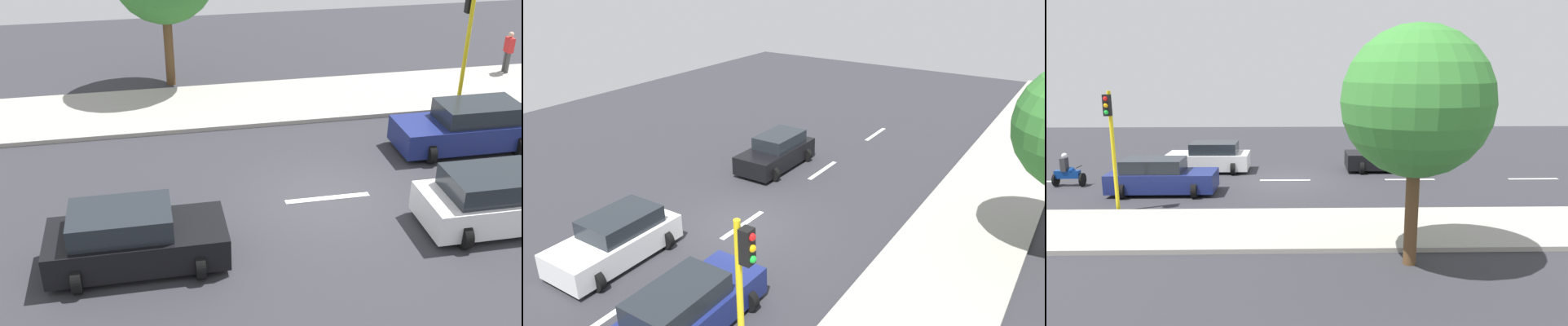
# 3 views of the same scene
# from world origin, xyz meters

# --- Properties ---
(ground_plane) EXTENTS (40.00, 60.00, 0.10)m
(ground_plane) POSITION_xyz_m (0.00, 0.00, -0.05)
(ground_plane) COLOR #2D2D33
(sidewalk) EXTENTS (4.00, 60.00, 0.15)m
(sidewalk) POSITION_xyz_m (7.00, 0.00, 0.07)
(sidewalk) COLOR #9E998E
(sidewalk) RESTS_ON ground
(lane_stripe_mid) EXTENTS (0.20, 2.40, 0.01)m
(lane_stripe_mid) POSITION_xyz_m (0.00, 0.00, 0.01)
(lane_stripe_mid) COLOR white
(lane_stripe_mid) RESTS_ON ground
(lane_stripe_south) EXTENTS (0.20, 2.40, 0.01)m
(lane_stripe_south) POSITION_xyz_m (0.00, 6.00, 0.01)
(lane_stripe_south) COLOR white
(lane_stripe_south) RESTS_ON ground
(car_black) EXTENTS (2.20, 4.14, 1.52)m
(car_black) POSITION_xyz_m (-2.04, 5.28, 0.71)
(car_black) COLOR black
(car_black) RESTS_ON ground
(car_dark_blue) EXTENTS (2.15, 4.48, 1.52)m
(car_dark_blue) POSITION_xyz_m (2.24, -5.23, 0.71)
(car_dark_blue) COLOR navy
(car_dark_blue) RESTS_ON ground
(car_white) EXTENTS (2.28, 4.16, 1.52)m
(car_white) POSITION_xyz_m (-2.03, -3.92, 0.71)
(car_white) COLOR white
(car_white) RESTS_ON ground
(pedestrian_near_signal) EXTENTS (0.40, 0.24, 1.69)m
(pedestrian_near_signal) POSITION_xyz_m (8.18, -9.97, 1.06)
(pedestrian_near_signal) COLOR #3F3F3F
(pedestrian_near_signal) RESTS_ON sidewalk
(traffic_light_corner) EXTENTS (0.49, 0.24, 4.50)m
(traffic_light_corner) POSITION_xyz_m (4.85, -6.17, 2.93)
(traffic_light_corner) COLOR yellow
(traffic_light_corner) RESTS_ON ground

